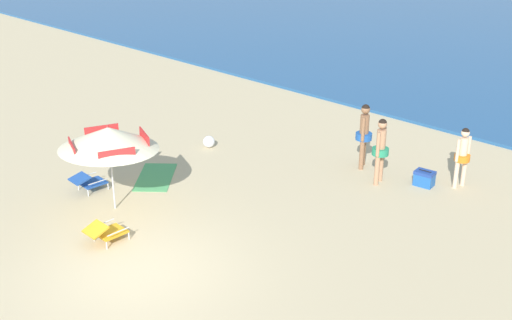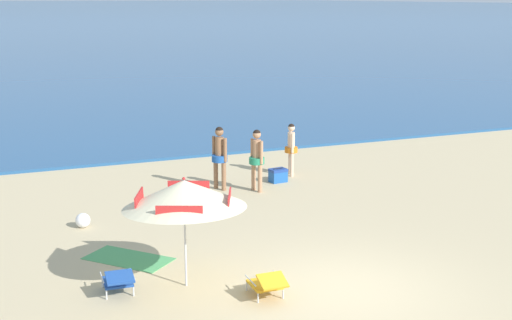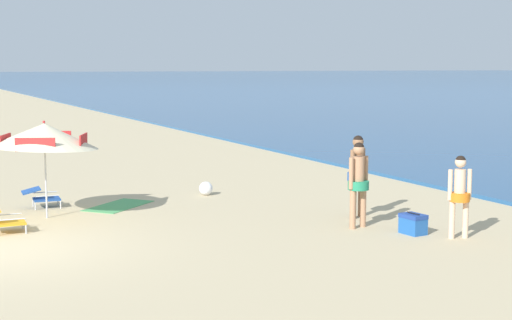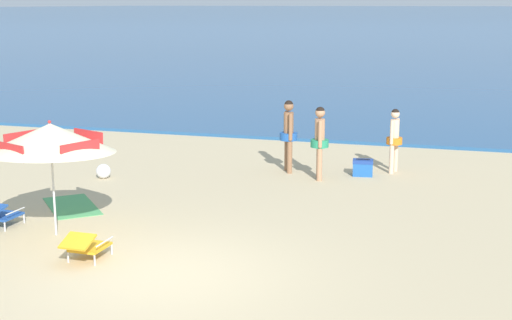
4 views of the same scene
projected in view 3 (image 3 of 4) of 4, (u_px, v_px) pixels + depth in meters
The scene contains 9 objects.
beach_umbrella_striped_main at pixel (44, 136), 16.51m from camera, with size 2.42×2.44×2.13m.
lounge_chair_under_umbrella at pixel (41, 196), 17.87m from camera, with size 0.61×0.88×0.49m.
lounge_chair_beside_umbrella at pixel (2, 220), 15.15m from camera, with size 0.59×0.88×0.51m.
person_standing_near_shore at pixel (358, 170), 16.63m from camera, with size 0.44×0.49×1.81m.
person_standing_beside at pixel (460, 191), 14.64m from camera, with size 0.39×0.47×1.61m.
person_wading_in at pixel (358, 179), 15.58m from camera, with size 0.43×0.51×1.76m.
cooler_box at pixel (413, 224), 15.10m from camera, with size 0.53×0.41×0.43m.
beach_ball at pixel (206, 188), 19.63m from camera, with size 0.35×0.35×0.35m, color white.
beach_towel at pixel (119, 206), 18.13m from camera, with size 0.90×1.80×0.01m, color #4C9E5B.
Camera 3 is at (14.14, -1.48, 3.31)m, focal length 53.61 mm.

